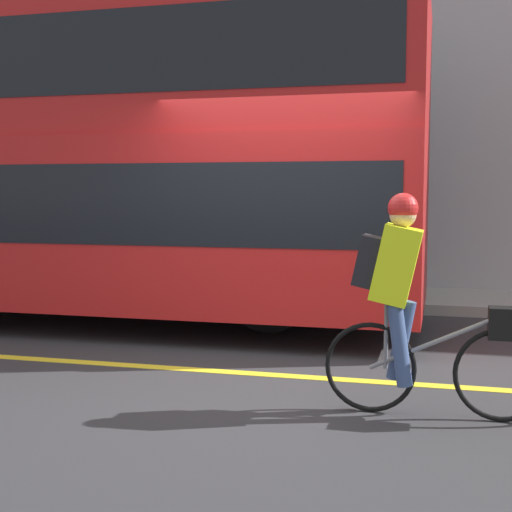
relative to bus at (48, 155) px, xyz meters
The scene contains 6 objects.
ground_plane 4.31m from the bus, 33.21° to the right, with size 80.00×80.00×0.00m, color #2D2D30.
road_center_line 4.24m from the bus, 31.22° to the right, with size 50.00×0.14×0.01m, color yellow.
sidewalk_curb 4.42m from the bus, 36.45° to the left, with size 60.00×1.75×0.14m.
building_facade 5.06m from the bus, 46.67° to the left, with size 60.00×0.30×8.12m.
bus is the anchor object (origin of this frame).
cyclist_on_bike 5.39m from the bus, 31.52° to the right, with size 1.56×0.32×1.59m.
Camera 1 is at (1.50, -5.76, 1.60)m, focal length 50.00 mm.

